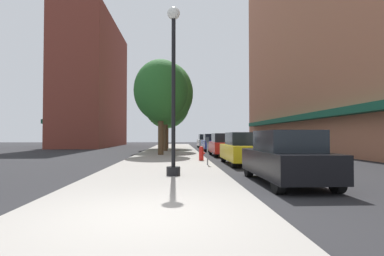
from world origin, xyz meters
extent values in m
plane|color=#232326|center=(4.00, 18.00, 0.00)|extent=(90.00, 90.00, 0.00)
cube|color=gray|center=(0.00, 19.00, 0.06)|extent=(4.80, 50.00, 0.12)
cube|color=#9E6047|center=(15.00, 22.00, 12.47)|extent=(6.00, 40.00, 24.95)
cube|color=#144C38|center=(11.65, 22.00, 3.10)|extent=(0.90, 34.00, 0.50)
cube|color=brown|center=(-11.00, 37.00, 8.54)|extent=(6.00, 18.00, 17.08)
cube|color=#144C38|center=(-14.35, 37.00, 3.10)|extent=(0.90, 15.30, 0.50)
cylinder|color=black|center=(0.49, 5.23, 0.27)|extent=(0.48, 0.48, 0.30)
cylinder|color=black|center=(0.49, 5.23, 3.02)|extent=(0.14, 0.14, 5.20)
sphere|color=silver|center=(0.49, 5.23, 5.80)|extent=(0.44, 0.44, 0.44)
cylinder|color=red|center=(1.95, 11.47, 0.43)|extent=(0.26, 0.26, 0.62)
sphere|color=red|center=(1.95, 11.47, 0.79)|extent=(0.24, 0.24, 0.24)
cylinder|color=red|center=(2.09, 11.47, 0.52)|extent=(0.12, 0.10, 0.10)
cylinder|color=slate|center=(2.05, 8.94, 0.65)|extent=(0.06, 0.06, 1.05)
cube|color=#33383D|center=(2.05, 8.94, 1.30)|extent=(0.14, 0.09, 0.26)
cylinder|color=#4C3823|center=(-0.58, 16.50, 1.72)|extent=(0.40, 0.40, 3.19)
ellipsoid|color=#235B23|center=(-0.58, 16.50, 4.77)|extent=(3.90, 3.90, 4.48)
cylinder|color=#4C3823|center=(-0.57, 27.66, 1.72)|extent=(0.40, 0.40, 3.20)
ellipsoid|color=#387F33|center=(-0.57, 27.66, 5.25)|extent=(5.15, 5.15, 5.92)
cylinder|color=#4C3823|center=(-0.47, 22.22, 1.80)|extent=(0.40, 0.40, 3.36)
ellipsoid|color=#2D6B28|center=(-0.47, 22.22, 5.36)|extent=(5.01, 5.01, 5.77)
cylinder|color=black|center=(3.22, 5.60, 0.32)|extent=(0.22, 0.64, 0.64)
cylinder|color=black|center=(4.78, 5.60, 0.32)|extent=(0.22, 0.64, 0.64)
cylinder|color=black|center=(3.22, 2.40, 0.32)|extent=(0.22, 0.64, 0.64)
cylinder|color=black|center=(4.78, 2.40, 0.32)|extent=(0.22, 0.64, 0.64)
cube|color=black|center=(4.00, 4.00, 0.64)|extent=(1.80, 4.30, 0.76)
cube|color=black|center=(4.00, 3.85, 1.34)|extent=(1.56, 2.20, 0.64)
cylinder|color=black|center=(3.22, 11.69, 0.32)|extent=(0.22, 0.64, 0.64)
cylinder|color=black|center=(4.78, 11.69, 0.32)|extent=(0.22, 0.64, 0.64)
cylinder|color=black|center=(3.22, 8.49, 0.32)|extent=(0.22, 0.64, 0.64)
cylinder|color=black|center=(4.78, 8.49, 0.32)|extent=(0.22, 0.64, 0.64)
cube|color=gold|center=(4.00, 10.09, 0.64)|extent=(1.80, 4.30, 0.76)
cube|color=black|center=(4.00, 9.94, 1.34)|extent=(1.56, 2.20, 0.64)
cylinder|color=black|center=(3.22, 18.34, 0.32)|extent=(0.22, 0.64, 0.64)
cylinder|color=black|center=(4.78, 18.34, 0.32)|extent=(0.22, 0.64, 0.64)
cylinder|color=black|center=(3.22, 15.14, 0.32)|extent=(0.22, 0.64, 0.64)
cylinder|color=black|center=(4.78, 15.14, 0.32)|extent=(0.22, 0.64, 0.64)
cube|color=red|center=(4.00, 16.74, 0.64)|extent=(1.80, 4.30, 0.76)
cube|color=black|center=(4.00, 16.59, 1.34)|extent=(1.56, 2.20, 0.64)
cylinder|color=black|center=(3.22, 25.67, 0.32)|extent=(0.22, 0.64, 0.64)
cylinder|color=black|center=(4.78, 25.67, 0.32)|extent=(0.22, 0.64, 0.64)
cylinder|color=black|center=(3.22, 22.47, 0.32)|extent=(0.22, 0.64, 0.64)
cylinder|color=black|center=(4.78, 22.47, 0.32)|extent=(0.22, 0.64, 0.64)
cube|color=#1E389E|center=(4.00, 24.07, 0.64)|extent=(1.80, 4.30, 0.76)
cube|color=black|center=(4.00, 23.92, 1.34)|extent=(1.56, 2.20, 0.64)
cylinder|color=black|center=(3.22, 32.77, 0.32)|extent=(0.22, 0.64, 0.64)
cylinder|color=black|center=(4.78, 32.77, 0.32)|extent=(0.22, 0.64, 0.64)
cylinder|color=black|center=(3.22, 29.57, 0.32)|extent=(0.22, 0.64, 0.64)
cylinder|color=black|center=(4.78, 29.57, 0.32)|extent=(0.22, 0.64, 0.64)
cube|color=silver|center=(4.00, 31.17, 0.64)|extent=(1.80, 4.30, 0.76)
cube|color=black|center=(4.00, 31.02, 1.34)|extent=(1.56, 2.20, 0.64)
camera|label=1|loc=(0.65, -5.24, 1.50)|focal=28.13mm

